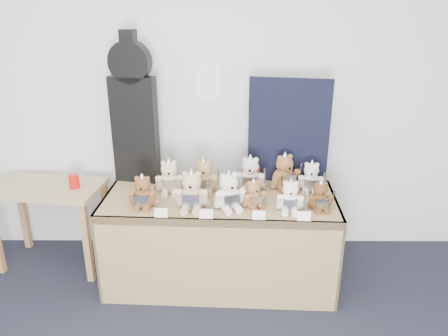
{
  "coord_description": "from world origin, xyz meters",
  "views": [
    {
      "loc": [
        0.52,
        -1.01,
        2.11
      ],
      "look_at": [
        0.5,
        1.82,
        0.99
      ],
      "focal_mm": 35.0,
      "sensor_mm": 36.0,
      "label": 1
    }
  ],
  "objects_px": {
    "teddy_front_far_left": "(143,193)",
    "teddy_front_centre": "(229,192)",
    "guitar_case": "(134,111)",
    "teddy_back_centre_left": "(204,177)",
    "teddy_back_right": "(285,173)",
    "teddy_back_centre_right": "(250,175)",
    "teddy_front_end": "(320,197)",
    "teddy_front_right": "(254,195)",
    "red_cup": "(74,181)",
    "side_table": "(49,200)",
    "display_table": "(219,220)",
    "teddy_back_end": "(311,178)",
    "teddy_back_left": "(169,178)",
    "teddy_front_far_right": "(290,197)",
    "teddy_front_left": "(192,192)"
  },
  "relations": [
    {
      "from": "teddy_front_far_left",
      "to": "teddy_front_centre",
      "type": "relative_size",
      "value": 0.88
    },
    {
      "from": "guitar_case",
      "to": "teddy_back_centre_left",
      "type": "bearing_deg",
      "value": -11.13
    },
    {
      "from": "teddy_front_centre",
      "to": "teddy_back_right",
      "type": "height_order",
      "value": "teddy_back_right"
    },
    {
      "from": "teddy_back_centre_right",
      "to": "teddy_back_centre_left",
      "type": "bearing_deg",
      "value": -167.22
    },
    {
      "from": "teddy_front_end",
      "to": "teddy_front_centre",
      "type": "bearing_deg",
      "value": 172.41
    },
    {
      "from": "teddy_back_centre_left",
      "to": "teddy_back_right",
      "type": "relative_size",
      "value": 0.94
    },
    {
      "from": "teddy_front_right",
      "to": "teddy_front_centre",
      "type": "bearing_deg",
      "value": 164.15
    },
    {
      "from": "red_cup",
      "to": "teddy_front_right",
      "type": "height_order",
      "value": "teddy_front_right"
    },
    {
      "from": "teddy_back_centre_right",
      "to": "side_table",
      "type": "bearing_deg",
      "value": -177.04
    },
    {
      "from": "display_table",
      "to": "teddy_back_end",
      "type": "bearing_deg",
      "value": 17.62
    },
    {
      "from": "guitar_case",
      "to": "teddy_back_left",
      "type": "height_order",
      "value": "guitar_case"
    },
    {
      "from": "teddy_front_centre",
      "to": "teddy_back_centre_right",
      "type": "xyz_separation_m",
      "value": [
        0.16,
        0.32,
        -0.0
      ]
    },
    {
      "from": "teddy_front_right",
      "to": "teddy_back_centre_right",
      "type": "bearing_deg",
      "value": 67.96
    },
    {
      "from": "guitar_case",
      "to": "teddy_front_far_right",
      "type": "height_order",
      "value": "guitar_case"
    },
    {
      "from": "display_table",
      "to": "side_table",
      "type": "distance_m",
      "value": 1.41
    },
    {
      "from": "display_table",
      "to": "side_table",
      "type": "relative_size",
      "value": 1.93
    },
    {
      "from": "display_table",
      "to": "side_table",
      "type": "xyz_separation_m",
      "value": [
        -1.38,
        0.29,
        0.02
      ]
    },
    {
      "from": "teddy_front_centre",
      "to": "teddy_back_centre_left",
      "type": "distance_m",
      "value": 0.33
    },
    {
      "from": "teddy_front_far_right",
      "to": "teddy_back_end",
      "type": "distance_m",
      "value": 0.39
    },
    {
      "from": "teddy_front_end",
      "to": "teddy_back_right",
      "type": "xyz_separation_m",
      "value": [
        -0.2,
        0.36,
        0.03
      ]
    },
    {
      "from": "teddy_front_far_right",
      "to": "display_table",
      "type": "bearing_deg",
      "value": 168.82
    },
    {
      "from": "side_table",
      "to": "teddy_front_left",
      "type": "bearing_deg",
      "value": -10.83
    },
    {
      "from": "teddy_front_far_right",
      "to": "side_table",
      "type": "bearing_deg",
      "value": 172.28
    },
    {
      "from": "guitar_case",
      "to": "teddy_front_left",
      "type": "relative_size",
      "value": 3.7
    },
    {
      "from": "teddy_front_centre",
      "to": "red_cup",
      "type": "bearing_deg",
      "value": 144.67
    },
    {
      "from": "red_cup",
      "to": "teddy_back_right",
      "type": "xyz_separation_m",
      "value": [
        1.64,
        -0.02,
        0.08
      ]
    },
    {
      "from": "side_table",
      "to": "guitar_case",
      "type": "distance_m",
      "value": 1.01
    },
    {
      "from": "teddy_front_centre",
      "to": "teddy_back_left",
      "type": "relative_size",
      "value": 1.05
    },
    {
      "from": "teddy_front_far_right",
      "to": "red_cup",
      "type": "bearing_deg",
      "value": 171.73
    },
    {
      "from": "display_table",
      "to": "red_cup",
      "type": "xyz_separation_m",
      "value": [
        -1.14,
        0.25,
        0.2
      ]
    },
    {
      "from": "teddy_front_left",
      "to": "teddy_front_far_right",
      "type": "height_order",
      "value": "teddy_front_left"
    },
    {
      "from": "display_table",
      "to": "teddy_front_far_left",
      "type": "relative_size",
      "value": 6.62
    },
    {
      "from": "red_cup",
      "to": "teddy_front_right",
      "type": "distance_m",
      "value": 1.42
    },
    {
      "from": "display_table",
      "to": "teddy_back_right",
      "type": "relative_size",
      "value": 5.6
    },
    {
      "from": "teddy_front_right",
      "to": "teddy_back_left",
      "type": "relative_size",
      "value": 0.79
    },
    {
      "from": "teddy_front_centre",
      "to": "display_table",
      "type": "bearing_deg",
      "value": 104.04
    },
    {
      "from": "teddy_back_left",
      "to": "teddy_back_right",
      "type": "bearing_deg",
      "value": -0.42
    },
    {
      "from": "red_cup",
      "to": "teddy_front_centre",
      "type": "xyz_separation_m",
      "value": [
        1.21,
        -0.36,
        0.08
      ]
    },
    {
      "from": "red_cup",
      "to": "teddy_front_centre",
      "type": "distance_m",
      "value": 1.26
    },
    {
      "from": "side_table",
      "to": "teddy_front_end",
      "type": "height_order",
      "value": "teddy_front_end"
    },
    {
      "from": "teddy_front_far_right",
      "to": "teddy_back_left",
      "type": "relative_size",
      "value": 0.89
    },
    {
      "from": "teddy_front_centre",
      "to": "teddy_back_centre_left",
      "type": "height_order",
      "value": "teddy_front_centre"
    },
    {
      "from": "guitar_case",
      "to": "teddy_front_far_left",
      "type": "relative_size",
      "value": 4.41
    },
    {
      "from": "teddy_back_centre_right",
      "to": "teddy_front_centre",
      "type": "bearing_deg",
      "value": -111.11
    },
    {
      "from": "teddy_front_right",
      "to": "teddy_front_left",
      "type": "bearing_deg",
      "value": 159.75
    },
    {
      "from": "teddy_front_far_left",
      "to": "teddy_front_far_right",
      "type": "relative_size",
      "value": 1.04
    },
    {
      "from": "side_table",
      "to": "teddy_front_right",
      "type": "bearing_deg",
      "value": -5.04
    },
    {
      "from": "guitar_case",
      "to": "teddy_front_right",
      "type": "distance_m",
      "value": 1.13
    },
    {
      "from": "display_table",
      "to": "teddy_back_centre_right",
      "type": "height_order",
      "value": "teddy_back_centre_right"
    },
    {
      "from": "side_table",
      "to": "teddy_back_centre_left",
      "type": "distance_m",
      "value": 1.29
    }
  ]
}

